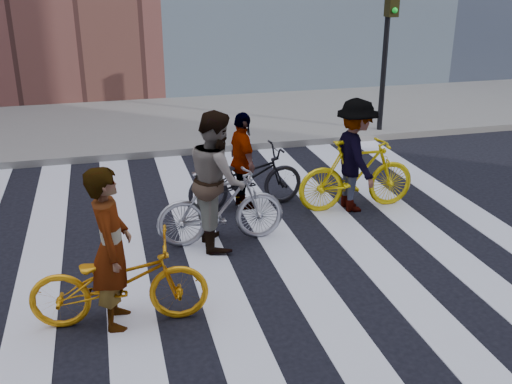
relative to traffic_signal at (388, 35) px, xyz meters
name	(u,v)px	position (x,y,z in m)	size (l,w,h in m)	color
ground	(253,265)	(-4.40, -5.32, -2.28)	(100.00, 100.00, 0.00)	black
sidewalk_far	(178,122)	(-4.40, 2.18, -2.20)	(100.00, 5.00, 0.15)	gray
zebra_crosswalk	(253,265)	(-4.40, -5.32, -2.27)	(8.25, 10.00, 0.01)	silver
traffic_signal	(388,35)	(0.00, 0.00, 0.00)	(0.22, 0.42, 3.33)	black
bike_yellow_left	(119,282)	(-6.15, -6.24, -1.77)	(0.68, 1.96, 1.03)	orange
bike_silver_mid	(221,207)	(-4.66, -4.52, -1.73)	(0.52, 1.84, 1.11)	#A2A3AB
bike_yellow_right	(357,175)	(-2.28, -3.83, -1.69)	(0.55, 1.96, 1.18)	yellow
bike_dark_rear	(246,178)	(-4.01, -3.34, -1.77)	(0.68, 1.94, 1.02)	black
rider_left	(111,248)	(-6.20, -6.24, -1.35)	(0.68, 0.44, 1.86)	slate
rider_mid	(217,179)	(-4.71, -4.52, -1.30)	(0.95, 0.74, 1.95)	slate
rider_right	(355,156)	(-2.33, -3.83, -1.37)	(1.18, 0.68, 1.83)	slate
rider_rear	(243,161)	(-4.06, -3.34, -1.48)	(0.94, 0.39, 1.60)	slate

